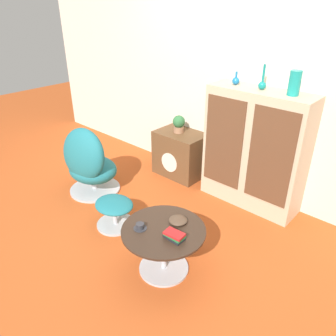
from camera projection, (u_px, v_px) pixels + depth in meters
ground_plane at (137, 238)px, 3.08m from camera, size 12.00×12.00×0.00m
wall_back at (235, 73)px, 3.44m from camera, size 6.40×0.06×2.60m
sideboard at (254, 150)px, 3.36m from camera, size 1.04×0.38×1.24m
tv_console at (180, 154)px, 4.08m from camera, size 0.61×0.42×0.56m
egg_chair at (89, 163)px, 3.64m from camera, size 0.65×0.61×0.81m
ottoman at (115, 208)px, 3.17m from camera, size 0.40×0.37×0.29m
coffee_table at (164, 242)px, 2.61m from camera, size 0.66×0.66×0.41m
vase_leftmost at (236, 80)px, 3.23m from camera, size 0.07×0.07×0.13m
vase_inner_left at (262, 84)px, 3.05m from camera, size 0.07×0.07×0.23m
vase_inner_right at (295, 83)px, 2.85m from camera, size 0.10×0.10×0.22m
potted_plant at (179, 124)px, 3.92m from camera, size 0.15×0.15×0.21m
teacup at (140, 227)px, 2.54m from camera, size 0.11×0.11×0.05m
book_stack at (174, 236)px, 2.43m from camera, size 0.16×0.10×0.06m
bowl at (178, 220)px, 2.62m from camera, size 0.15×0.15×0.04m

